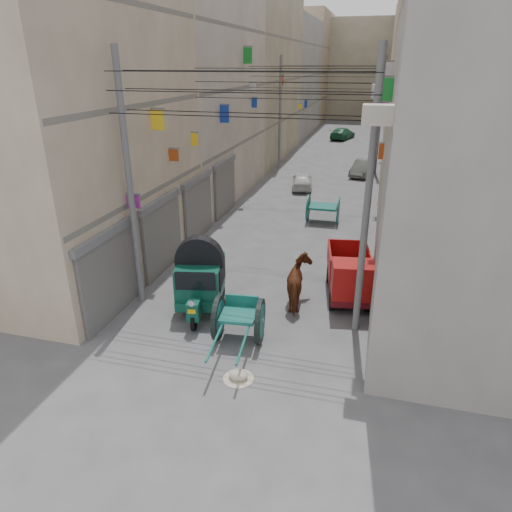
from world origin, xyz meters
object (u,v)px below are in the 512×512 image
(feed_sack, at_px, (238,375))
(distant_car_green, at_px, (342,133))
(tonga_cart, at_px, (239,319))
(second_cart, at_px, (323,208))
(horse, at_px, (300,284))
(distant_car_white, at_px, (302,181))
(distant_car_grey, at_px, (363,168))
(mini_truck, at_px, (350,279))
(auto_rickshaw, at_px, (200,277))

(feed_sack, height_order, distant_car_green, distant_car_green)
(tonga_cart, xyz_separation_m, second_cart, (0.99, 11.29, 0.06))
(horse, distance_m, distant_car_green, 36.61)
(second_cart, distance_m, feed_sack, 13.08)
(tonga_cart, relative_size, distant_car_green, 0.74)
(tonga_cart, bearing_deg, distant_car_white, 87.92)
(feed_sack, relative_size, distant_car_grey, 0.15)
(mini_truck, relative_size, distant_car_white, 1.04)
(auto_rickshaw, bearing_deg, distant_car_green, 76.44)
(auto_rickshaw, height_order, tonga_cart, auto_rickshaw)
(mini_truck, xyz_separation_m, distant_car_green, (-3.42, 35.83, -0.23))
(horse, bearing_deg, distant_car_white, -91.57)
(distant_car_grey, bearing_deg, tonga_cart, -84.68)
(auto_rickshaw, relative_size, second_cart, 1.73)
(auto_rickshaw, distance_m, mini_truck, 4.99)
(mini_truck, bearing_deg, second_cart, 94.28)
(distant_car_white, relative_size, distant_car_green, 0.76)
(horse, bearing_deg, mini_truck, -165.72)
(distant_car_grey, height_order, distant_car_green, distant_car_green)
(auto_rickshaw, bearing_deg, horse, 5.92)
(tonga_cart, bearing_deg, auto_rickshaw, 133.82)
(tonga_cart, bearing_deg, feed_sack, -79.45)
(horse, height_order, distant_car_green, horse)
(second_cart, bearing_deg, distant_car_white, 107.13)
(distant_car_white, distance_m, distant_car_grey, 5.93)
(mini_truck, relative_size, second_cart, 1.99)
(auto_rickshaw, height_order, second_cart, auto_rickshaw)
(mini_truck, height_order, horse, mini_truck)
(auto_rickshaw, bearing_deg, tonga_cart, -52.03)
(tonga_cart, distance_m, feed_sack, 1.93)
(second_cart, relative_size, distant_car_white, 0.52)
(tonga_cart, bearing_deg, horse, 55.60)
(tonga_cart, distance_m, distant_car_green, 39.04)
(feed_sack, xyz_separation_m, distant_car_grey, (1.90, 24.15, 0.42))
(mini_truck, distance_m, distant_car_white, 15.00)
(auto_rickshaw, height_order, feed_sack, auto_rickshaw)
(horse, height_order, distant_car_grey, horse)
(mini_truck, bearing_deg, feed_sack, -124.90)
(second_cart, bearing_deg, distant_car_green, 91.64)
(feed_sack, height_order, distant_car_grey, distant_car_grey)
(second_cart, xyz_separation_m, distant_car_green, (-1.49, 27.74, -0.16))
(auto_rickshaw, bearing_deg, distant_car_white, 76.20)
(distant_car_grey, xyz_separation_m, distant_car_green, (-2.92, 16.66, 0.04))
(feed_sack, xyz_separation_m, distant_car_white, (-1.66, 19.41, 0.40))
(tonga_cart, height_order, horse, horse)
(horse, bearing_deg, feed_sack, 68.01)
(tonga_cart, bearing_deg, distant_car_green, 84.94)
(feed_sack, bearing_deg, horse, 78.92)
(distant_car_grey, bearing_deg, feed_sack, -83.01)
(distant_car_white, bearing_deg, auto_rickshaw, 78.64)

